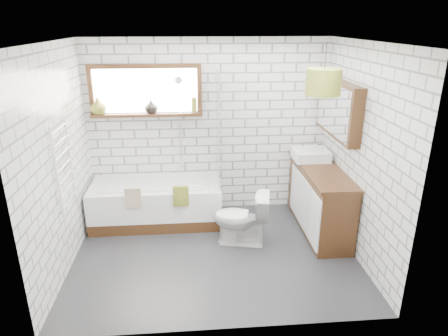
{
  "coord_description": "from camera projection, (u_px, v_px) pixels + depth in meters",
  "views": [
    {
      "loc": [
        -0.25,
        -4.26,
        2.71
      ],
      "look_at": [
        0.13,
        0.25,
        1.03
      ],
      "focal_mm": 32.0,
      "sensor_mm": 36.0,
      "label": 1
    }
  ],
  "objects": [
    {
      "name": "floor",
      "position": [
        215.0,
        253.0,
        4.94
      ],
      "size": [
        3.4,
        2.6,
        0.01
      ],
      "primitive_type": "cube",
      "color": "#242427",
      "rests_on": "ground"
    },
    {
      "name": "ceiling",
      "position": [
        213.0,
        41.0,
        4.07
      ],
      "size": [
        3.4,
        2.6,
        0.01
      ],
      "primitive_type": "cube",
      "color": "white",
      "rests_on": "ground"
    },
    {
      "name": "wall_back",
      "position": [
        209.0,
        128.0,
        5.72
      ],
      "size": [
        3.4,
        0.01,
        2.5
      ],
      "primitive_type": "cube",
      "color": "white",
      "rests_on": "ground"
    },
    {
      "name": "wall_front",
      "position": [
        224.0,
        208.0,
        3.29
      ],
      "size": [
        3.4,
        0.01,
        2.5
      ],
      "primitive_type": "cube",
      "color": "white",
      "rests_on": "ground"
    },
    {
      "name": "wall_left",
      "position": [
        59.0,
        162.0,
        4.37
      ],
      "size": [
        0.01,
        2.6,
        2.5
      ],
      "primitive_type": "cube",
      "color": "white",
      "rests_on": "ground"
    },
    {
      "name": "wall_right",
      "position": [
        360.0,
        153.0,
        4.64
      ],
      "size": [
        0.01,
        2.6,
        2.5
      ],
      "primitive_type": "cube",
      "color": "white",
      "rests_on": "ground"
    },
    {
      "name": "window",
      "position": [
        146.0,
        91.0,
        5.42
      ],
      "size": [
        1.52,
        0.16,
        0.68
      ],
      "primitive_type": "cube",
      "color": "black",
      "rests_on": "wall_back"
    },
    {
      "name": "towel_radiator",
      "position": [
        64.0,
        166.0,
        4.39
      ],
      "size": [
        0.06,
        0.52,
        1.0
      ],
      "primitive_type": "cube",
      "color": "white",
      "rests_on": "wall_left"
    },
    {
      "name": "mirror_cabinet",
      "position": [
        338.0,
        109.0,
        5.05
      ],
      "size": [
        0.16,
        1.2,
        0.7
      ],
      "primitive_type": "cube",
      "color": "black",
      "rests_on": "wall_right"
    },
    {
      "name": "shower_riser",
      "position": [
        180.0,
        123.0,
        5.61
      ],
      "size": [
        0.02,
        0.02,
        1.3
      ],
      "primitive_type": "cylinder",
      "color": "silver",
      "rests_on": "wall_back"
    },
    {
      "name": "bathtub",
      "position": [
        157.0,
        203.0,
        5.63
      ],
      "size": [
        1.78,
        0.79,
        0.58
      ],
      "primitive_type": "cube",
      "color": "white",
      "rests_on": "floor"
    },
    {
      "name": "shower_screen",
      "position": [
        218.0,
        130.0,
        5.33
      ],
      "size": [
        0.02,
        0.72,
        1.5
      ],
      "primitive_type": "cube",
      "color": "white",
      "rests_on": "bathtub"
    },
    {
      "name": "towel_green",
      "position": [
        181.0,
        196.0,
        5.19
      ],
      "size": [
        0.2,
        0.06,
        0.28
      ],
      "primitive_type": "cube",
      "color": "olive",
      "rests_on": "bathtub"
    },
    {
      "name": "towel_beige",
      "position": [
        133.0,
        198.0,
        5.14
      ],
      "size": [
        0.2,
        0.05,
        0.27
      ],
      "primitive_type": "cube",
      "color": "tan",
      "rests_on": "bathtub"
    },
    {
      "name": "vanity",
      "position": [
        319.0,
        199.0,
        5.38
      ],
      "size": [
        0.5,
        1.55,
        0.89
      ],
      "primitive_type": "cube",
      "color": "black",
      "rests_on": "floor"
    },
    {
      "name": "basin",
      "position": [
        310.0,
        155.0,
        5.53
      ],
      "size": [
        0.47,
        0.42,
        0.14
      ],
      "primitive_type": "cube",
      "color": "white",
      "rests_on": "vanity"
    },
    {
      "name": "tap",
      "position": [
        322.0,
        150.0,
        5.52
      ],
      "size": [
        0.04,
        0.04,
        0.17
      ],
      "primitive_type": "cylinder",
      "rotation": [
        0.0,
        0.0,
        0.17
      ],
      "color": "silver",
      "rests_on": "vanity"
    },
    {
      "name": "toilet",
      "position": [
        241.0,
        218.0,
        5.05
      ],
      "size": [
        0.53,
        0.76,
        0.7
      ],
      "primitive_type": "imported",
      "rotation": [
        0.0,
        0.0,
        -1.78
      ],
      "color": "white",
      "rests_on": "floor"
    },
    {
      "name": "vase_olive",
      "position": [
        98.0,
        108.0,
        5.42
      ],
      "size": [
        0.24,
        0.24,
        0.22
      ],
      "primitive_type": "imported",
      "rotation": [
        0.0,
        0.0,
        0.11
      ],
      "color": "olive",
      "rests_on": "window"
    },
    {
      "name": "vase_dark",
      "position": [
        151.0,
        108.0,
        5.48
      ],
      "size": [
        0.2,
        0.2,
        0.19
      ],
      "primitive_type": "imported",
      "rotation": [
        0.0,
        0.0,
        0.12
      ],
      "color": "black",
      "rests_on": "window"
    },
    {
      "name": "bottle",
      "position": [
        194.0,
        106.0,
        5.52
      ],
      "size": [
        0.07,
        0.07,
        0.21
      ],
      "primitive_type": "cylinder",
      "rotation": [
        0.0,
        0.0,
        0.04
      ],
      "color": "olive",
      "rests_on": "window"
    },
    {
      "name": "pendant",
      "position": [
        323.0,
        82.0,
        4.17
      ],
      "size": [
        0.37,
        0.37,
        0.27
      ],
      "primitive_type": "cylinder",
      "color": "olive",
      "rests_on": "ceiling"
    }
  ]
}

